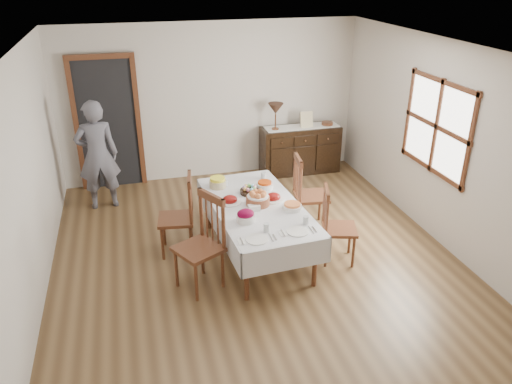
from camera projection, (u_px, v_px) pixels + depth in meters
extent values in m
plane|color=brown|center=(258.00, 264.00, 6.25)|extent=(6.00, 6.00, 0.00)
cube|color=silver|center=(258.00, 52.00, 5.15)|extent=(5.00, 6.00, 0.02)
cube|color=beige|center=(212.00, 102.00, 8.33)|extent=(5.00, 0.02, 2.60)
cube|color=beige|center=(385.00, 346.00, 3.08)|extent=(5.00, 0.02, 2.60)
cube|color=beige|center=(24.00, 192.00, 5.12)|extent=(0.02, 6.00, 2.60)
cube|color=beige|center=(449.00, 149.00, 6.28)|extent=(0.02, 6.00, 2.60)
cube|color=white|center=(437.00, 126.00, 6.46)|extent=(0.02, 1.30, 1.10)
cube|color=#552D1A|center=(436.00, 127.00, 6.46)|extent=(0.03, 1.46, 1.26)
cube|color=black|center=(108.00, 125.00, 8.00)|extent=(0.90, 0.06, 2.10)
cube|color=#552D1A|center=(108.00, 125.00, 7.99)|extent=(1.04, 0.08, 2.18)
cube|color=silver|center=(256.00, 206.00, 6.18)|extent=(1.14, 2.08, 0.04)
cylinder|color=#552D1A|center=(247.00, 275.00, 5.47)|extent=(0.06, 0.06, 0.65)
cylinder|color=#552D1A|center=(315.00, 262.00, 5.71)|extent=(0.06, 0.06, 0.65)
cylinder|color=#552D1A|center=(208.00, 207.00, 6.96)|extent=(0.06, 0.06, 0.65)
cylinder|color=#552D1A|center=(264.00, 199.00, 7.20)|extent=(0.06, 0.06, 0.65)
cube|color=silver|center=(217.00, 222.00, 6.09)|extent=(0.16, 2.05, 0.31)
cube|color=silver|center=(294.00, 210.00, 6.39)|extent=(0.16, 2.05, 0.31)
cube|color=silver|center=(287.00, 258.00, 5.36)|extent=(1.05, 0.09, 0.31)
cube|color=silver|center=(233.00, 185.00, 7.11)|extent=(1.05, 0.09, 0.31)
cube|color=#552D1A|center=(198.00, 249.00, 5.62)|extent=(0.63, 0.63, 0.04)
cylinder|color=#552D1A|center=(176.00, 268.00, 5.73)|extent=(0.04, 0.04, 0.48)
cylinder|color=#552D1A|center=(196.00, 282.00, 5.48)|extent=(0.04, 0.04, 0.48)
cylinder|color=#552D1A|center=(202.00, 256.00, 5.97)|extent=(0.04, 0.04, 0.48)
cylinder|color=#552D1A|center=(223.00, 269.00, 5.72)|extent=(0.04, 0.04, 0.48)
cylinder|color=#552D1A|center=(201.00, 213.00, 5.75)|extent=(0.04, 0.04, 0.62)
cylinder|color=#552D1A|center=(223.00, 225.00, 5.48)|extent=(0.04, 0.04, 0.62)
cube|color=#552D1A|center=(211.00, 197.00, 5.50)|extent=(0.25, 0.41, 0.09)
cylinder|color=#552D1A|center=(207.00, 217.00, 5.69)|extent=(0.02, 0.02, 0.51)
cylinder|color=#552D1A|center=(212.00, 220.00, 5.63)|extent=(0.02, 0.02, 0.51)
cylinder|color=#552D1A|center=(218.00, 224.00, 5.56)|extent=(0.02, 0.02, 0.51)
cube|color=#552D1A|center=(176.00, 219.00, 6.33)|extent=(0.50, 0.50, 0.04)
cylinder|color=#552D1A|center=(164.00, 230.00, 6.58)|extent=(0.04, 0.04, 0.45)
cylinder|color=#552D1A|center=(162.00, 244.00, 6.26)|extent=(0.04, 0.04, 0.45)
cylinder|color=#552D1A|center=(191.00, 228.00, 6.61)|extent=(0.04, 0.04, 0.45)
cylinder|color=#552D1A|center=(191.00, 242.00, 6.29)|extent=(0.04, 0.04, 0.45)
cylinder|color=#552D1A|center=(190.00, 191.00, 6.40)|extent=(0.04, 0.04, 0.59)
cylinder|color=#552D1A|center=(190.00, 204.00, 6.06)|extent=(0.04, 0.04, 0.59)
cube|color=#552D1A|center=(189.00, 179.00, 6.12)|extent=(0.10, 0.42, 0.08)
cylinder|color=#552D1A|center=(190.00, 196.00, 6.32)|extent=(0.02, 0.02, 0.48)
cylinder|color=#552D1A|center=(190.00, 199.00, 6.24)|extent=(0.02, 0.02, 0.48)
cylinder|color=#552D1A|center=(190.00, 202.00, 6.15)|extent=(0.02, 0.02, 0.48)
cube|color=#552D1A|center=(339.00, 229.00, 6.16)|extent=(0.51, 0.51, 0.04)
cylinder|color=#552D1A|center=(353.00, 252.00, 6.10)|extent=(0.04, 0.04, 0.42)
cylinder|color=#552D1A|center=(350.00, 239.00, 6.40)|extent=(0.04, 0.04, 0.42)
cylinder|color=#552D1A|center=(326.00, 252.00, 6.11)|extent=(0.04, 0.04, 0.42)
cylinder|color=#552D1A|center=(324.00, 238.00, 6.42)|extent=(0.04, 0.04, 0.42)
cylinder|color=#552D1A|center=(327.00, 216.00, 5.89)|extent=(0.04, 0.04, 0.55)
cylinder|color=#552D1A|center=(324.00, 203.00, 6.21)|extent=(0.04, 0.04, 0.55)
cube|color=#552D1A|center=(327.00, 191.00, 5.95)|extent=(0.15, 0.39, 0.08)
cylinder|color=#552D1A|center=(326.00, 214.00, 5.98)|extent=(0.02, 0.02, 0.45)
cylinder|color=#552D1A|center=(326.00, 210.00, 6.06)|extent=(0.02, 0.02, 0.45)
cylinder|color=#552D1A|center=(325.00, 207.00, 6.14)|extent=(0.02, 0.02, 0.45)
cube|color=#552D1A|center=(311.00, 196.00, 6.92)|extent=(0.50, 0.50, 0.04)
cylinder|color=#552D1A|center=(326.00, 217.00, 6.89)|extent=(0.04, 0.04, 0.46)
cylinder|color=#552D1A|center=(320.00, 206.00, 7.21)|extent=(0.04, 0.04, 0.46)
cylinder|color=#552D1A|center=(300.00, 219.00, 6.84)|extent=(0.04, 0.04, 0.46)
cylinder|color=#552D1A|center=(295.00, 207.00, 7.17)|extent=(0.04, 0.04, 0.46)
cylinder|color=#552D1A|center=(301.00, 183.00, 6.60)|extent=(0.04, 0.04, 0.60)
cylinder|color=#552D1A|center=(295.00, 172.00, 6.94)|extent=(0.04, 0.04, 0.60)
cube|color=#552D1A|center=(298.00, 160.00, 6.66)|extent=(0.10, 0.43, 0.09)
cylinder|color=#552D1A|center=(299.00, 182.00, 6.69)|extent=(0.02, 0.02, 0.49)
cylinder|color=#552D1A|center=(298.00, 179.00, 6.78)|extent=(0.02, 0.02, 0.49)
cylinder|color=#552D1A|center=(296.00, 176.00, 6.87)|extent=(0.02, 0.02, 0.49)
cube|color=black|center=(300.00, 150.00, 8.81)|extent=(1.38, 0.46, 0.83)
cube|color=black|center=(282.00, 143.00, 8.40)|extent=(0.39, 0.02, 0.17)
sphere|color=brown|center=(282.00, 143.00, 8.38)|extent=(0.03, 0.03, 0.03)
cube|color=black|center=(305.00, 141.00, 8.49)|extent=(0.39, 0.02, 0.17)
sphere|color=brown|center=(305.00, 141.00, 8.47)|extent=(0.03, 0.03, 0.03)
cube|color=black|center=(328.00, 139.00, 8.59)|extent=(0.39, 0.02, 0.17)
sphere|color=brown|center=(328.00, 139.00, 8.57)|extent=(0.03, 0.03, 0.03)
imported|color=#595864|center=(97.00, 152.00, 7.35)|extent=(0.59, 0.41, 1.78)
cylinder|color=brown|center=(258.00, 201.00, 6.16)|extent=(0.29, 0.29, 0.11)
cylinder|color=white|center=(258.00, 196.00, 6.13)|extent=(0.27, 0.27, 0.02)
sphere|color=#CB6E39|center=(264.00, 193.00, 6.13)|extent=(0.08, 0.08, 0.08)
sphere|color=#CB6E39|center=(260.00, 192.00, 6.18)|extent=(0.08, 0.08, 0.08)
sphere|color=#CB6E39|center=(255.00, 192.00, 6.17)|extent=(0.08, 0.08, 0.08)
sphere|color=#CB6E39|center=(252.00, 193.00, 6.13)|extent=(0.08, 0.08, 0.08)
sphere|color=#CB6E39|center=(253.00, 196.00, 6.07)|extent=(0.08, 0.08, 0.08)
sphere|color=#CB6E39|center=(258.00, 196.00, 6.05)|extent=(0.08, 0.08, 0.08)
sphere|color=#CB6E39|center=(263.00, 195.00, 6.08)|extent=(0.08, 0.08, 0.08)
cylinder|color=black|center=(249.00, 192.00, 6.46)|extent=(0.25, 0.25, 0.05)
ellipsoid|color=pink|center=(255.00, 187.00, 6.46)|extent=(0.05, 0.05, 0.06)
ellipsoid|color=#7DE0FB|center=(253.00, 186.00, 6.49)|extent=(0.05, 0.05, 0.06)
ellipsoid|color=#77D468|center=(249.00, 186.00, 6.50)|extent=(0.05, 0.05, 0.06)
ellipsoid|color=#DFB355|center=(246.00, 186.00, 6.48)|extent=(0.05, 0.05, 0.06)
ellipsoid|color=#AA7EC1|center=(244.00, 188.00, 6.45)|extent=(0.05, 0.05, 0.06)
ellipsoid|color=#D6AB55|center=(245.00, 189.00, 6.41)|extent=(0.05, 0.05, 0.06)
ellipsoid|color=pink|center=(248.00, 190.00, 6.38)|extent=(0.05, 0.05, 0.06)
ellipsoid|color=#7DE0FB|center=(252.00, 190.00, 6.38)|extent=(0.05, 0.05, 0.06)
ellipsoid|color=#77D468|center=(254.00, 189.00, 6.41)|extent=(0.05, 0.05, 0.06)
cylinder|color=white|center=(230.00, 202.00, 6.23)|extent=(0.29, 0.29, 0.02)
ellipsoid|color=maroon|center=(230.00, 200.00, 6.22)|extent=(0.19, 0.16, 0.11)
cylinder|color=white|center=(273.00, 199.00, 6.30)|extent=(0.28, 0.28, 0.02)
ellipsoid|color=maroon|center=(273.00, 197.00, 6.28)|extent=(0.19, 0.16, 0.11)
cylinder|color=white|center=(246.00, 218.00, 5.77)|extent=(0.22, 0.22, 0.08)
ellipsoid|color=maroon|center=(246.00, 214.00, 5.74)|extent=(0.20, 0.17, 0.11)
cylinder|color=white|center=(265.00, 186.00, 6.61)|extent=(0.22, 0.22, 0.07)
cylinder|color=#CF4109|center=(265.00, 182.00, 6.59)|extent=(0.18, 0.18, 0.03)
cylinder|color=tan|center=(218.00, 184.00, 6.63)|extent=(0.22, 0.22, 0.10)
cylinder|color=yellow|center=(218.00, 179.00, 6.60)|extent=(0.20, 0.20, 0.04)
cylinder|color=white|center=(292.00, 207.00, 6.05)|extent=(0.24, 0.24, 0.05)
cylinder|color=orange|center=(292.00, 204.00, 6.04)|extent=(0.20, 0.20, 0.02)
cube|color=white|center=(254.00, 208.00, 6.02)|extent=(0.15, 0.10, 0.07)
cylinder|color=white|center=(257.00, 239.00, 5.40)|extent=(0.25, 0.25, 0.01)
cube|color=white|center=(242.00, 242.00, 5.36)|extent=(0.09, 0.13, 0.01)
cube|color=silver|center=(242.00, 241.00, 5.36)|extent=(0.03, 0.16, 0.01)
cube|color=silver|center=(271.00, 238.00, 5.44)|extent=(0.02, 0.18, 0.01)
cube|color=silver|center=(275.00, 237.00, 5.45)|extent=(0.03, 0.14, 0.01)
cylinder|color=silver|center=(266.00, 227.00, 5.55)|extent=(0.07, 0.07, 0.10)
cylinder|color=white|center=(298.00, 231.00, 5.56)|extent=(0.25, 0.25, 0.01)
cube|color=white|center=(283.00, 234.00, 5.52)|extent=(0.09, 0.13, 0.01)
cube|color=silver|center=(283.00, 233.00, 5.52)|extent=(0.03, 0.16, 0.01)
cube|color=silver|center=(311.00, 230.00, 5.60)|extent=(0.02, 0.18, 0.01)
cube|color=silver|center=(314.00, 229.00, 5.61)|extent=(0.03, 0.14, 0.01)
cylinder|color=silver|center=(306.00, 220.00, 5.70)|extent=(0.07, 0.07, 0.10)
cylinder|color=silver|center=(226.00, 183.00, 6.68)|extent=(0.07, 0.07, 0.09)
cylinder|color=silver|center=(264.00, 176.00, 6.88)|extent=(0.07, 0.07, 0.10)
cube|color=white|center=(302.00, 127.00, 8.64)|extent=(1.30, 0.35, 0.01)
cylinder|color=brown|center=(275.00, 129.00, 8.49)|extent=(0.12, 0.12, 0.03)
cylinder|color=brown|center=(275.00, 121.00, 8.43)|extent=(0.02, 0.02, 0.25)
cone|color=#3E271C|center=(276.00, 109.00, 8.34)|extent=(0.26, 0.26, 0.18)
cube|color=beige|center=(307.00, 120.00, 8.55)|extent=(0.22, 0.08, 0.28)
cylinder|color=#552D1A|center=(327.00, 124.00, 8.71)|extent=(0.20, 0.20, 0.06)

